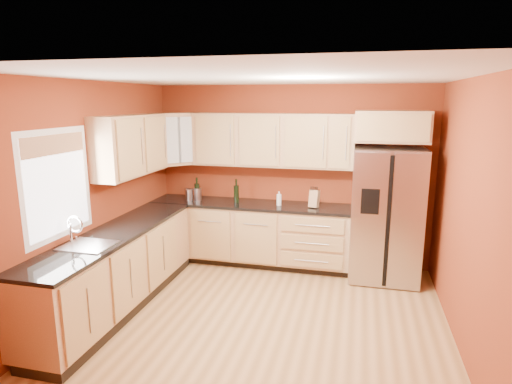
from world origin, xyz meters
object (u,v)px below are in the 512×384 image
at_px(canister_left, 189,195).
at_px(knife_block, 314,199).
at_px(refrigerator, 386,214).
at_px(wine_bottle_a, 236,191).
at_px(soap_dispenser, 279,198).

xyz_separation_m(canister_left, knife_block, (1.85, 0.03, 0.03)).
relative_size(refrigerator, wine_bottle_a, 5.19).
height_order(refrigerator, soap_dispenser, refrigerator).
bearing_deg(knife_block, wine_bottle_a, -168.08).
bearing_deg(canister_left, soap_dispenser, 0.74).
distance_m(wine_bottle_a, knife_block, 1.14).
bearing_deg(canister_left, knife_block, 0.89).
relative_size(refrigerator, knife_block, 7.37).
xyz_separation_m(knife_block, soap_dispenser, (-0.50, -0.01, -0.02)).
xyz_separation_m(refrigerator, knife_block, (-0.96, 0.05, 0.15)).
relative_size(canister_left, wine_bottle_a, 0.51).
xyz_separation_m(refrigerator, soap_dispenser, (-1.46, 0.04, 0.13)).
xyz_separation_m(canister_left, wine_bottle_a, (0.71, 0.06, 0.08)).
height_order(wine_bottle_a, soap_dispenser, wine_bottle_a).
distance_m(canister_left, knife_block, 1.85).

